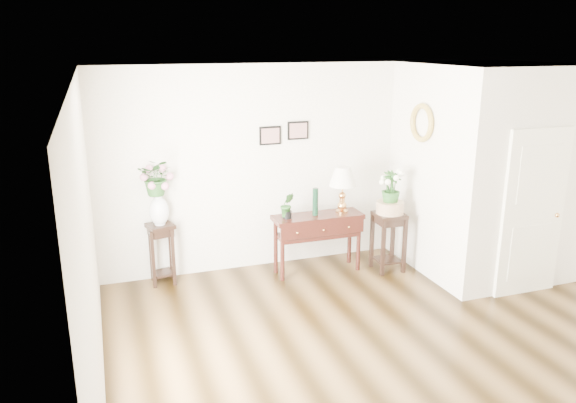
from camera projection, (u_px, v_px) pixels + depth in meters
name	position (u px, v px, depth m)	size (l,w,h in m)	color
floor	(410.00, 351.00, 5.78)	(6.00, 5.50, 0.02)	#533B1E
ceiling	(429.00, 74.00, 5.01)	(6.00, 5.50, 0.02)	white
wall_back	(314.00, 165.00, 7.89)	(6.00, 0.02, 2.80)	white
wall_left	(90.00, 261.00, 4.45)	(0.02, 5.50, 2.80)	white
partition	(483.00, 168.00, 7.66)	(1.80, 1.95, 2.80)	white
door	(533.00, 213.00, 6.85)	(0.90, 0.05, 2.10)	white
art_print_left	(270.00, 136.00, 7.54)	(0.30, 0.02, 0.25)	black
art_print_right	(298.00, 130.00, 7.66)	(0.30, 0.02, 0.25)	black
wall_ornament	(422.00, 123.00, 7.30)	(0.51, 0.51, 0.07)	tan
console_table	(317.00, 243.00, 7.68)	(1.23, 0.41, 0.82)	black
table_lamp	(342.00, 188.00, 7.58)	(0.37, 0.37, 0.64)	tan
green_vase	(315.00, 203.00, 7.51)	(0.08, 0.08, 0.38)	black
potted_plant	(287.00, 206.00, 7.38)	(0.18, 0.15, 0.33)	#204C1C
plant_stand_a	(162.00, 254.00, 7.32)	(0.32, 0.32, 0.81)	black
porcelain_vase	(159.00, 207.00, 7.14)	(0.25, 0.25, 0.43)	white
lily_arrangement	(157.00, 176.00, 7.03)	(0.43, 0.37, 0.48)	#204C1C
plant_stand_b	(388.00, 242.00, 7.73)	(0.39, 0.39, 0.82)	black
ceramic_bowl	(390.00, 208.00, 7.60)	(0.37, 0.37, 0.16)	#C5B48A
narcissus	(391.00, 188.00, 7.52)	(0.26, 0.26, 0.46)	#204C1C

